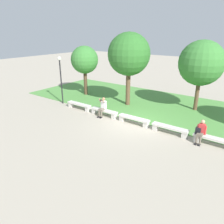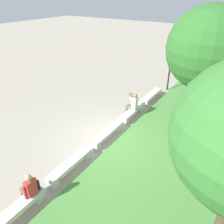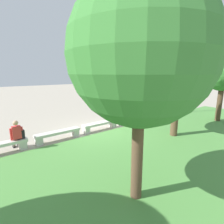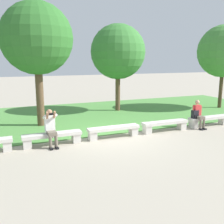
{
  "view_description": "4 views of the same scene",
  "coord_description": "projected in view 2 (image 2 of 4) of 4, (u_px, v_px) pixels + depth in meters",
  "views": [
    {
      "loc": [
        6.43,
        -11.14,
        5.56
      ],
      "look_at": [
        -1.18,
        -0.73,
        0.77
      ],
      "focal_mm": 35.0,
      "sensor_mm": 36.0,
      "label": 1
    },
    {
      "loc": [
        6.58,
        4.56,
        5.87
      ],
      "look_at": [
        -0.89,
        -0.34,
        0.88
      ],
      "focal_mm": 35.0,
      "sensor_mm": 36.0,
      "label": 2
    },
    {
      "loc": [
        5.26,
        7.61,
        3.08
      ],
      "look_at": [
        -1.05,
        -0.27,
        0.84
      ],
      "focal_mm": 28.0,
      "sensor_mm": 36.0,
      "label": 3
    },
    {
      "loc": [
        -3.88,
        -9.19,
        3.06
      ],
      "look_at": [
        -0.12,
        -0.13,
        1.07
      ],
      "focal_mm": 42.0,
      "sensor_mm": 36.0,
      "label": 4
    }
  ],
  "objects": [
    {
      "name": "ground_plane",
      "position": [
        107.0,
        139.0,
        9.85
      ],
      "size": [
        80.0,
        80.0,
        0.0
      ],
      "primitive_type": "plane",
      "color": "#A89E8C"
    },
    {
      "name": "grass_strip",
      "position": [
        209.0,
        179.0,
        7.75
      ],
      "size": [
        23.7,
        8.0,
        0.03
      ],
      "primitive_type": "cube",
      "color": "#518E42",
      "rests_on": "ground"
    },
    {
      "name": "bench_main",
      "position": [
        152.0,
        96.0,
        13.2
      ],
      "size": [
        2.11,
        0.4,
        0.45
      ],
      "color": "beige",
      "rests_on": "ground"
    },
    {
      "name": "bench_near",
      "position": [
        133.0,
        112.0,
        11.45
      ],
      "size": [
        2.11,
        0.4,
        0.45
      ],
      "color": "beige",
      "rests_on": "ground"
    },
    {
      "name": "bench_mid",
      "position": [
        107.0,
        133.0,
        9.7
      ],
      "size": [
        2.11,
        0.4,
        0.45
      ],
      "color": "beige",
      "rests_on": "ground"
    },
    {
      "name": "bench_far",
      "position": [
        70.0,
        165.0,
        7.95
      ],
      "size": [
        2.11,
        0.4,
        0.45
      ],
      "color": "beige",
      "rests_on": "ground"
    },
    {
      "name": "bench_end",
      "position": [
        13.0,
        214.0,
        6.2
      ],
      "size": [
        2.11,
        0.4,
        0.45
      ],
      "color": "beige",
      "rests_on": "ground"
    },
    {
      "name": "person_photographer",
      "position": [
        133.0,
        104.0,
        11.32
      ],
      "size": [
        0.49,
        0.74,
        1.32
      ],
      "color": "black",
      "rests_on": "ground"
    },
    {
      "name": "person_distant",
      "position": [
        29.0,
        188.0,
        6.56
      ],
      "size": [
        0.48,
        0.67,
        1.26
      ],
      "color": "black",
      "rests_on": "ground"
    },
    {
      "name": "backpack",
      "position": [
        34.0,
        186.0,
        6.68
      ],
      "size": [
        0.28,
        0.24,
        0.43
      ],
      "color": "black",
      "rests_on": "bench_end"
    },
    {
      "name": "tree_far_back",
      "position": [
        208.0,
        49.0,
        8.23
      ],
      "size": [
        3.18,
        3.18,
        5.54
      ],
      "color": "brown",
      "rests_on": "ground"
    },
    {
      "name": "lamp_post",
      "position": [
        172.0,
        53.0,
        13.56
      ],
      "size": [
        0.28,
        0.28,
        3.74
      ],
      "color": "black",
      "rests_on": "ground"
    }
  ]
}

